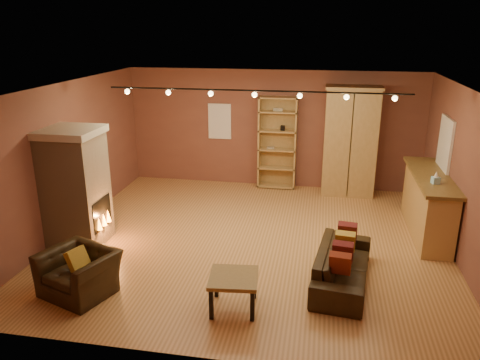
% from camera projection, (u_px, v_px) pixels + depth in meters
% --- Properties ---
extents(floor, '(7.00, 7.00, 0.00)m').
position_uv_depth(floor, '(251.00, 241.00, 8.61)').
color(floor, '#A46E3A').
rests_on(floor, ground).
extents(ceiling, '(7.00, 7.00, 0.00)m').
position_uv_depth(ceiling, '(253.00, 87.00, 7.72)').
color(ceiling, brown).
rests_on(ceiling, back_wall).
extents(back_wall, '(7.00, 0.02, 2.80)m').
position_uv_depth(back_wall, '(273.00, 129.00, 11.20)').
color(back_wall, brown).
rests_on(back_wall, floor).
extents(left_wall, '(0.02, 6.50, 2.80)m').
position_uv_depth(left_wall, '(68.00, 159.00, 8.75)').
color(left_wall, brown).
rests_on(left_wall, floor).
extents(right_wall, '(0.02, 6.50, 2.80)m').
position_uv_depth(right_wall, '(465.00, 179.00, 7.58)').
color(right_wall, brown).
rests_on(right_wall, floor).
extents(fireplace, '(1.01, 0.98, 2.12)m').
position_uv_depth(fireplace, '(76.00, 188.00, 8.22)').
color(fireplace, tan).
rests_on(fireplace, floor).
extents(back_window, '(0.56, 0.04, 0.86)m').
position_uv_depth(back_window, '(220.00, 121.00, 11.35)').
color(back_window, white).
rests_on(back_window, back_wall).
extents(bookcase, '(0.90, 0.35, 2.21)m').
position_uv_depth(bookcase, '(278.00, 142.00, 11.16)').
color(bookcase, tan).
rests_on(bookcase, floor).
extents(armoire, '(1.23, 0.70, 2.51)m').
position_uv_depth(armoire, '(350.00, 141.00, 10.64)').
color(armoire, tan).
rests_on(armoire, floor).
extents(bar_counter, '(0.65, 2.44, 1.17)m').
position_uv_depth(bar_counter, '(428.00, 204.00, 8.77)').
color(bar_counter, tan).
rests_on(bar_counter, floor).
extents(tissue_box, '(0.15, 0.15, 0.22)m').
position_uv_depth(tissue_box, '(436.00, 179.00, 8.07)').
color(tissue_box, '#92CFEB').
rests_on(tissue_box, bar_counter).
extents(right_window, '(0.05, 0.90, 1.00)m').
position_uv_depth(right_window, '(445.00, 144.00, 8.81)').
color(right_window, white).
rests_on(right_window, right_wall).
extents(loveseat, '(0.80, 1.97, 0.79)m').
position_uv_depth(loveseat, '(343.00, 259.00, 7.12)').
color(loveseat, black).
rests_on(loveseat, floor).
extents(armchair, '(1.16, 0.95, 0.88)m').
position_uv_depth(armchair, '(78.00, 266.00, 6.82)').
color(armchair, black).
rests_on(armchair, floor).
extents(coffee_table, '(0.73, 0.73, 0.50)m').
position_uv_depth(coffee_table, '(234.00, 281.00, 6.44)').
color(coffee_table, brown).
rests_on(coffee_table, floor).
extents(track_rail, '(5.20, 0.09, 0.13)m').
position_uv_depth(track_rail, '(255.00, 93.00, 7.95)').
color(track_rail, black).
rests_on(track_rail, ceiling).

